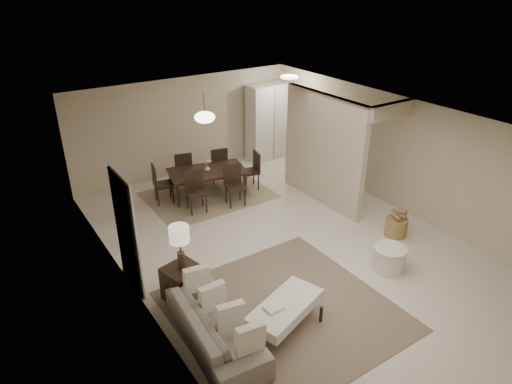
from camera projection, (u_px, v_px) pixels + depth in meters
floor at (292, 247)px, 8.86m from camera, size 9.00×9.00×0.00m
ceiling at (297, 123)px, 7.76m from camera, size 9.00×9.00×0.00m
back_wall at (186, 126)px, 11.67m from camera, size 6.00×0.00×6.00m
left_wall at (136, 238)px, 6.81m from camera, size 0.00×9.00×9.00m
right_wall at (404, 156)px, 9.80m from camera, size 0.00×9.00×9.00m
partition at (323, 150)px, 10.14m from camera, size 0.15×2.50×2.50m
doorway at (126, 233)px, 7.37m from camera, size 0.04×0.90×2.04m
pantry_cabinet at (268, 122)px, 12.67m from camera, size 1.20×0.55×2.10m
flush_light at (289, 77)px, 11.32m from camera, size 0.44×0.44×0.05m
living_rug at (283, 311)px, 7.20m from camera, size 3.20×3.20×0.01m
sofa at (216, 327)px, 6.47m from camera, size 2.08×0.96×0.59m
ottoman_bench at (285, 308)px, 6.72m from camera, size 1.39×0.96×0.45m
side_table at (183, 284)px, 7.35m from camera, size 0.66×0.66×0.60m
table_lamp at (179, 238)px, 6.98m from camera, size 0.32×0.32×0.76m
round_pouf at (389, 259)px, 8.11m from camera, size 0.58×0.58×0.45m
wicker_basket at (396, 227)px, 9.18m from camera, size 0.45×0.45×0.38m
dining_rug at (209, 195)px, 10.91m from camera, size 2.80×2.10×0.01m
dining_table at (208, 183)px, 10.78m from camera, size 1.95×1.36×0.62m
dining_chairs at (208, 177)px, 10.71m from camera, size 2.54×2.06×0.94m
vase at (207, 168)px, 10.61m from camera, size 0.16×0.16×0.14m
yellow_mat at (302, 174)px, 12.03m from camera, size 0.97×0.66×0.01m
pendant_light at (205, 117)px, 10.07m from camera, size 0.46×0.46×0.71m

